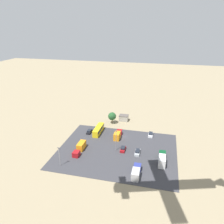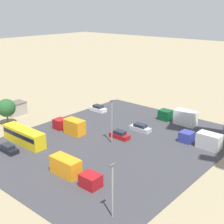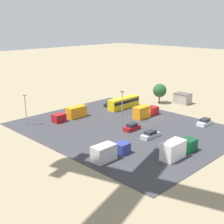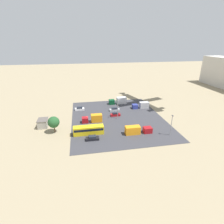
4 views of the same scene
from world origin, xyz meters
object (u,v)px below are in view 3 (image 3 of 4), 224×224
at_px(parked_car_3, 111,104).
at_px(parked_truck_1, 178,149).
at_px(parked_car_0, 205,122).
at_px(parked_car_2, 150,135).
at_px(shed_building, 183,98).
at_px(parked_truck_0, 145,112).
at_px(parked_car_1, 132,127).
at_px(parked_truck_2, 109,152).
at_px(bus, 124,102).
at_px(parked_truck_3, 72,114).

bearing_deg(parked_car_3, parked_truck_1, 154.11).
height_order(parked_car_0, parked_car_2, parked_car_0).
distance_m(shed_building, parked_truck_0, 18.89).
bearing_deg(parked_car_1, parked_car_0, 57.10).
bearing_deg(parked_car_1, parked_car_3, 147.86).
relative_size(parked_car_3, parked_truck_2, 0.54).
bearing_deg(parked_car_2, bus, 146.64).
height_order(parked_car_3, parked_truck_0, parked_truck_0).
bearing_deg(parked_car_0, parked_car_1, 57.10).
bearing_deg(parked_car_1, parked_car_2, -7.71).
bearing_deg(parked_truck_0, parked_truck_3, -131.06).
distance_m(bus, parked_truck_2, 33.86).
bearing_deg(parked_car_0, parked_truck_2, 84.93).
relative_size(parked_car_0, parked_truck_2, 0.54).
distance_m(parked_car_0, parked_car_1, 17.93).
bearing_deg(parked_truck_0, parked_car_2, -46.13).
bearing_deg(bus, parked_truck_1, 149.67).
xyz_separation_m(bus, parked_truck_2, (-21.09, 26.48, -0.30)).
bearing_deg(parked_truck_2, parked_truck_3, 157.09).
relative_size(shed_building, parked_car_2, 1.01).
bearing_deg(bus, parked_truck_3, 81.03).
distance_m(parked_car_0, parked_truck_2, 29.41).
distance_m(parked_truck_0, parked_truck_3, 18.62).
distance_m(parked_car_3, parked_truck_1, 37.03).
bearing_deg(parked_truck_3, parked_car_3, -84.55).
bearing_deg(parked_car_1, bus, 138.69).
xyz_separation_m(parked_car_0, parked_truck_3, (26.29, 19.27, 0.65)).
bearing_deg(bus, parked_car_0, -173.26).
xyz_separation_m(parked_car_0, parked_truck_1, (-5.53, 19.89, 0.87)).
bearing_deg(parked_car_0, parked_truck_1, 105.54).
distance_m(parked_truck_0, parked_truck_2, 26.64).
bearing_deg(parked_truck_2, parked_car_0, 84.93).
height_order(shed_building, parked_truck_1, parked_truck_1).
height_order(shed_building, parked_car_0, shed_building).
distance_m(parked_truck_1, parked_truck_2, 12.42).
relative_size(parked_car_3, parked_truck_0, 0.55).
distance_m(shed_building, parked_truck_1, 39.28).
bearing_deg(parked_truck_2, parked_car_3, 134.57).
relative_size(parked_car_3, parked_truck_3, 0.46).
bearing_deg(parked_car_3, bus, -167.17).
xyz_separation_m(bus, parked_car_2, (-19.83, 13.05, -0.99)).
height_order(parked_car_2, parked_truck_3, parked_truck_3).
height_order(bus, parked_car_2, bus).
bearing_deg(parked_car_3, parked_car_1, 147.86).
distance_m(parked_car_3, parked_truck_3, 15.63).
xyz_separation_m(parked_car_3, parked_truck_3, (-1.48, 15.55, 0.70)).
bearing_deg(parked_car_3, parked_truck_3, 95.45).
bearing_deg(parked_truck_3, parked_truck_0, -131.06).
height_order(parked_car_1, parked_truck_2, parked_truck_2).
xyz_separation_m(parked_car_3, parked_truck_2, (-25.17, 25.55, 0.73)).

